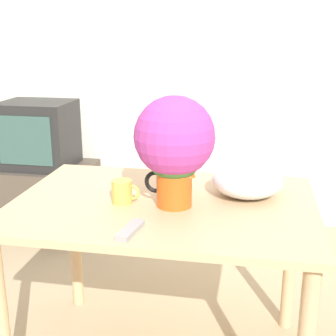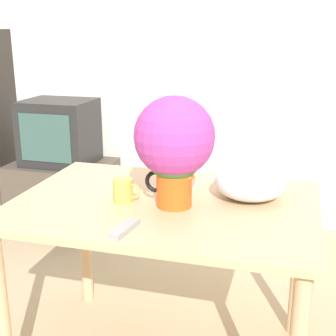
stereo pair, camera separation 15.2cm
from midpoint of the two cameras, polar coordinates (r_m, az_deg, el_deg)
name	(u,v)px [view 2 (the right image)]	position (r m, az deg, el deg)	size (l,w,h in m)	color
wall_back	(206,51)	(3.55, 5.95, 13.98)	(8.00, 0.05, 2.60)	silver
table	(165,226)	(1.97, 1.81, -7.17)	(1.24, 0.87, 0.78)	tan
flower_vase	(174,144)	(1.80, 3.19, 2.89)	(0.32, 0.32, 0.44)	#E05619
coffee_mug	(124,190)	(1.91, -3.16, -2.77)	(0.12, 0.08, 0.10)	gold
white_bowl	(250,183)	(1.98, 12.18, -1.81)	(0.30, 0.30, 0.13)	silver
remote_control	(124,229)	(1.65, -2.74, -7.44)	(0.07, 0.17, 0.02)	#999999
tv_stand	(64,193)	(3.67, -11.44, -3.05)	(0.74, 0.52, 0.49)	#4C4238
tv_set	(59,132)	(3.54, -11.90, 4.29)	(0.50, 0.42, 0.47)	black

